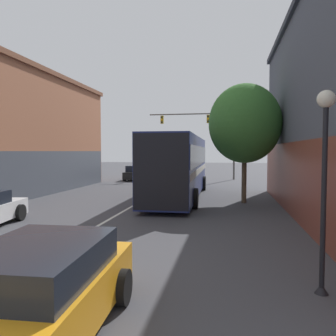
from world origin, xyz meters
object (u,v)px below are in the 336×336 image
(bus, at_px, (179,164))
(street_lamp, at_px, (324,170))
(hatchback_foreground, at_px, (31,298))
(street_tree_near, at_px, (245,124))
(parked_car_left_mid, at_px, (137,173))
(traffic_signal_gantry, at_px, (209,129))

(bus, height_order, street_lamp, street_lamp)
(bus, distance_m, hatchback_foreground, 15.39)
(bus, xyz_separation_m, hatchback_foreground, (0.13, -15.33, -1.34))
(street_tree_near, bearing_deg, parked_car_left_mid, 127.30)
(traffic_signal_gantry, relative_size, street_lamp, 2.17)
(traffic_signal_gantry, bearing_deg, bus, -94.04)
(street_tree_near, bearing_deg, street_lamp, -85.13)
(hatchback_foreground, distance_m, street_lamp, 5.52)
(hatchback_foreground, height_order, street_lamp, street_lamp)
(hatchback_foreground, height_order, traffic_signal_gantry, traffic_signal_gantry)
(parked_car_left_mid, relative_size, traffic_signal_gantry, 0.52)
(hatchback_foreground, distance_m, street_tree_near, 14.80)
(hatchback_foreground, xyz_separation_m, street_tree_near, (3.61, 13.90, 3.58))
(bus, xyz_separation_m, traffic_signal_gantry, (0.94, 13.27, 2.91))
(street_lamp, bearing_deg, hatchback_foreground, -150.77)
(street_tree_near, bearing_deg, hatchback_foreground, -104.54)
(traffic_signal_gantry, bearing_deg, hatchback_foreground, -91.62)
(parked_car_left_mid, xyz_separation_m, street_tree_near, (9.62, -12.63, 3.59))
(bus, height_order, traffic_signal_gantry, traffic_signal_gantry)
(bus, height_order, hatchback_foreground, bus)
(parked_car_left_mid, xyz_separation_m, street_lamp, (10.58, -23.97, 1.76))
(bus, bearing_deg, traffic_signal_gantry, -5.12)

